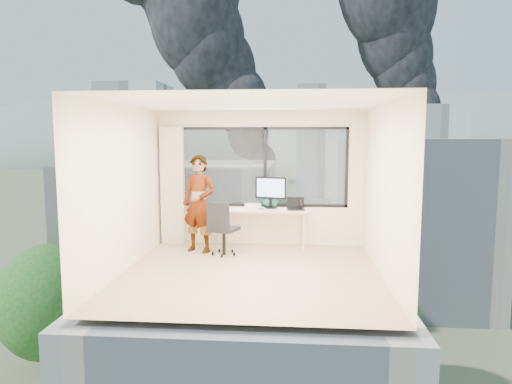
# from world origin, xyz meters

# --- Properties ---
(floor) EXTENTS (4.00, 4.00, 0.01)m
(floor) POSITION_xyz_m (0.00, 0.00, 0.00)
(floor) COLOR tan
(floor) RESTS_ON ground
(ceiling) EXTENTS (4.00, 4.00, 0.01)m
(ceiling) POSITION_xyz_m (0.00, 0.00, 2.60)
(ceiling) COLOR white
(ceiling) RESTS_ON ground
(wall_front) EXTENTS (4.00, 0.01, 2.60)m
(wall_front) POSITION_xyz_m (0.00, -2.00, 1.30)
(wall_front) COLOR beige
(wall_front) RESTS_ON ground
(wall_left) EXTENTS (0.01, 4.00, 2.60)m
(wall_left) POSITION_xyz_m (-2.00, 0.00, 1.30)
(wall_left) COLOR beige
(wall_left) RESTS_ON ground
(wall_right) EXTENTS (0.01, 4.00, 2.60)m
(wall_right) POSITION_xyz_m (2.00, 0.00, 1.30)
(wall_right) COLOR beige
(wall_right) RESTS_ON ground
(window_wall) EXTENTS (3.30, 0.16, 1.55)m
(window_wall) POSITION_xyz_m (0.05, 2.00, 1.52)
(window_wall) COLOR black
(window_wall) RESTS_ON ground
(curtain) EXTENTS (0.45, 0.14, 2.30)m
(curtain) POSITION_xyz_m (-1.72, 1.88, 1.15)
(curtain) COLOR beige
(curtain) RESTS_ON floor
(desk) EXTENTS (1.80, 0.60, 0.75)m
(desk) POSITION_xyz_m (0.00, 1.66, 0.38)
(desk) COLOR beige
(desk) RESTS_ON floor
(chair) EXTENTS (0.66, 0.66, 1.00)m
(chair) POSITION_xyz_m (-0.58, 1.06, 0.50)
(chair) COLOR black
(chair) RESTS_ON floor
(person) EXTENTS (0.75, 0.61, 1.78)m
(person) POSITION_xyz_m (-1.07, 1.27, 0.89)
(person) COLOR #2D2D33
(person) RESTS_ON floor
(monitor) EXTENTS (0.62, 0.28, 0.61)m
(monitor) POSITION_xyz_m (0.22, 1.77, 1.06)
(monitor) COLOR black
(monitor) RESTS_ON desk
(game_console) EXTENTS (0.35, 0.32, 0.07)m
(game_console) POSITION_xyz_m (-0.14, 1.92, 0.78)
(game_console) COLOR white
(game_console) RESTS_ON desk
(laptop) EXTENTS (0.34, 0.36, 0.21)m
(laptop) POSITION_xyz_m (0.70, 1.59, 0.85)
(laptop) COLOR black
(laptop) RESTS_ON desk
(cellphone) EXTENTS (0.11, 0.06, 0.01)m
(cellphone) POSITION_xyz_m (0.04, 1.60, 0.76)
(cellphone) COLOR black
(cellphone) RESTS_ON desk
(pen_cup) EXTENTS (0.09, 0.09, 0.10)m
(pen_cup) POSITION_xyz_m (0.80, 1.63, 0.80)
(pen_cup) COLOR black
(pen_cup) RESTS_ON desk
(handbag) EXTENTS (0.30, 0.18, 0.22)m
(handbag) POSITION_xyz_m (0.21, 1.84, 0.86)
(handbag) COLOR #0C4C3D
(handbag) RESTS_ON desk
(exterior_ground) EXTENTS (400.00, 400.00, 0.04)m
(exterior_ground) POSITION_xyz_m (0.00, 120.00, -14.00)
(exterior_ground) COLOR #515B3D
(exterior_ground) RESTS_ON ground
(near_bldg_a) EXTENTS (16.00, 12.00, 14.00)m
(near_bldg_a) POSITION_xyz_m (-9.00, 30.00, -7.00)
(near_bldg_a) COLOR beige
(near_bldg_a) RESTS_ON exterior_ground
(near_bldg_b) EXTENTS (14.00, 13.00, 16.00)m
(near_bldg_b) POSITION_xyz_m (12.00, 38.00, -6.00)
(near_bldg_b) COLOR white
(near_bldg_b) RESTS_ON exterior_ground
(far_tower_a) EXTENTS (14.00, 14.00, 28.00)m
(far_tower_a) POSITION_xyz_m (-35.00, 95.00, 0.00)
(far_tower_a) COLOR silver
(far_tower_a) RESTS_ON exterior_ground
(far_tower_b) EXTENTS (13.00, 13.00, 30.00)m
(far_tower_b) POSITION_xyz_m (8.00, 120.00, 1.00)
(far_tower_b) COLOR silver
(far_tower_b) RESTS_ON exterior_ground
(far_tower_c) EXTENTS (15.00, 15.00, 26.00)m
(far_tower_c) POSITION_xyz_m (45.00, 140.00, -1.00)
(far_tower_c) COLOR silver
(far_tower_c) RESTS_ON exterior_ground
(far_tower_d) EXTENTS (16.00, 14.00, 22.00)m
(far_tower_d) POSITION_xyz_m (-60.00, 150.00, -3.00)
(far_tower_d) COLOR silver
(far_tower_d) RESTS_ON exterior_ground
(hill_a) EXTENTS (288.00, 216.00, 90.00)m
(hill_a) POSITION_xyz_m (-120.00, 320.00, -14.00)
(hill_a) COLOR slate
(hill_a) RESTS_ON exterior_ground
(hill_b) EXTENTS (300.00, 220.00, 96.00)m
(hill_b) POSITION_xyz_m (100.00, 320.00, -14.00)
(hill_b) COLOR slate
(hill_b) RESTS_ON exterior_ground
(tree_a) EXTENTS (7.00, 7.00, 8.00)m
(tree_a) POSITION_xyz_m (-16.00, 22.00, -10.00)
(tree_a) COLOR #18481A
(tree_a) RESTS_ON exterior_ground
(tree_b) EXTENTS (7.60, 7.60, 9.00)m
(tree_b) POSITION_xyz_m (4.00, 18.00, -9.50)
(tree_b) COLOR #18481A
(tree_b) RESTS_ON exterior_ground
(tree_c) EXTENTS (8.40, 8.40, 10.00)m
(tree_c) POSITION_xyz_m (22.00, 40.00, -9.00)
(tree_c) COLOR #18481A
(tree_c) RESTS_ON exterior_ground
(smoke_plume_a) EXTENTS (40.00, 24.00, 90.00)m
(smoke_plume_a) POSITION_xyz_m (-10.00, 150.00, 39.00)
(smoke_plume_a) COLOR black
(smoke_plume_a) RESTS_ON exterior_ground
(smoke_plume_b) EXTENTS (30.00, 18.00, 70.00)m
(smoke_plume_b) POSITION_xyz_m (55.00, 170.00, 27.00)
(smoke_plume_b) COLOR black
(smoke_plume_b) RESTS_ON exterior_ground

